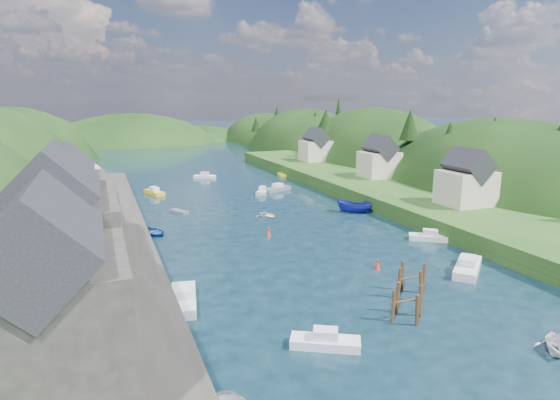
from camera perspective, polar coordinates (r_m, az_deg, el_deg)
name	(u,v)px	position (r m, az deg, el deg)	size (l,w,h in m)	color
ground	(236,198)	(85.97, -5.34, 0.30)	(600.00, 600.00, 0.00)	black
hillside_right	(372,194)	(128.36, 11.15, 0.73)	(36.00, 245.56, 48.00)	black
far_hills	(159,166)	(208.31, -14.48, 4.01)	(103.00, 68.00, 44.00)	black
hill_trees	(215,131)	(99.04, -7.91, 8.31)	(92.07, 144.15, 12.84)	black
quay_left	(97,260)	(53.61, -21.43, -6.83)	(12.00, 110.00, 2.00)	#2D2B28
terrace_left_grass	(22,266)	(54.12, -28.92, -7.08)	(12.00, 110.00, 2.50)	#234719
quayside_buildings	(63,243)	(38.92, -24.95, -4.83)	(8.00, 35.84, 12.90)	#2D2B28
boat_sheds	(78,190)	(71.08, -23.40, 1.14)	(7.00, 21.00, 7.50)	#2D2D30
terrace_right	(384,191)	(87.22, 12.53, 1.03)	(16.00, 120.00, 2.40)	#234719
right_bank_cottages	(374,160)	(94.99, 11.39, 4.83)	(9.00, 59.24, 8.41)	beige
piling_cluster_near	(407,306)	(40.63, 15.19, -12.42)	(3.20, 2.99, 3.31)	#382314
piling_cluster_far	(411,283)	(45.18, 15.71, -9.76)	(3.24, 3.02, 3.47)	#382314
channel_buoy_near	(377,265)	(51.18, 11.80, -7.73)	(0.70, 0.70, 1.10)	red
channel_buoy_far	(269,232)	(61.95, -1.41, -3.93)	(0.70, 0.70, 1.10)	red
moored_boats	(293,244)	(56.53, 1.54, -5.34)	(38.04, 89.90, 2.44)	silver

